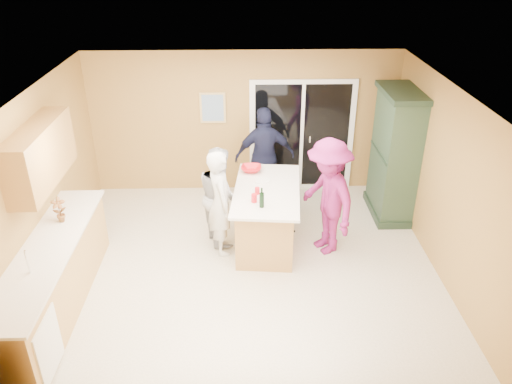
{
  "coord_description": "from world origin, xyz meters",
  "views": [
    {
      "loc": [
        -0.02,
        -6.04,
        4.37
      ],
      "look_at": [
        0.15,
        0.1,
        1.15
      ],
      "focal_mm": 35.0,
      "sensor_mm": 36.0,
      "label": 1
    }
  ],
  "objects_px": {
    "green_hutch": "(395,156)",
    "woman_grey": "(220,195)",
    "woman_navy": "(265,157)",
    "woman_white": "(221,203)",
    "kitchen_island": "(267,218)",
    "woman_magenta": "(328,197)"
  },
  "relations": [
    {
      "from": "woman_navy",
      "to": "kitchen_island",
      "type": "bearing_deg",
      "value": 82.17
    },
    {
      "from": "woman_navy",
      "to": "woman_magenta",
      "type": "height_order",
      "value": "woman_magenta"
    },
    {
      "from": "green_hutch",
      "to": "woman_magenta",
      "type": "relative_size",
      "value": 1.21
    },
    {
      "from": "green_hutch",
      "to": "woman_navy",
      "type": "bearing_deg",
      "value": 168.33
    },
    {
      "from": "woman_grey",
      "to": "woman_magenta",
      "type": "xyz_separation_m",
      "value": [
        1.6,
        -0.34,
        0.12
      ]
    },
    {
      "from": "kitchen_island",
      "to": "woman_grey",
      "type": "xyz_separation_m",
      "value": [
        -0.72,
        0.13,
        0.34
      ]
    },
    {
      "from": "green_hutch",
      "to": "woman_grey",
      "type": "relative_size",
      "value": 1.4
    },
    {
      "from": "woman_grey",
      "to": "woman_magenta",
      "type": "height_order",
      "value": "woman_magenta"
    },
    {
      "from": "woman_white",
      "to": "woman_navy",
      "type": "relative_size",
      "value": 0.92
    },
    {
      "from": "woman_grey",
      "to": "woman_magenta",
      "type": "distance_m",
      "value": 1.64
    },
    {
      "from": "kitchen_island",
      "to": "woman_white",
      "type": "height_order",
      "value": "woman_white"
    },
    {
      "from": "green_hutch",
      "to": "woman_navy",
      "type": "relative_size",
      "value": 1.23
    },
    {
      "from": "green_hutch",
      "to": "woman_grey",
      "type": "xyz_separation_m",
      "value": [
        -2.88,
        -0.75,
        -0.29
      ]
    },
    {
      "from": "woman_white",
      "to": "woman_magenta",
      "type": "height_order",
      "value": "woman_magenta"
    },
    {
      "from": "kitchen_island",
      "to": "woman_magenta",
      "type": "bearing_deg",
      "value": -8.11
    },
    {
      "from": "woman_grey",
      "to": "woman_navy",
      "type": "height_order",
      "value": "woman_navy"
    },
    {
      "from": "woman_white",
      "to": "woman_magenta",
      "type": "xyz_separation_m",
      "value": [
        1.57,
        -0.02,
        0.08
      ]
    },
    {
      "from": "kitchen_island",
      "to": "green_hutch",
      "type": "distance_m",
      "value": 2.42
    },
    {
      "from": "kitchen_island",
      "to": "woman_navy",
      "type": "bearing_deg",
      "value": 94.39
    },
    {
      "from": "woman_white",
      "to": "woman_grey",
      "type": "relative_size",
      "value": 1.05
    },
    {
      "from": "green_hutch",
      "to": "woman_navy",
      "type": "xyz_separation_m",
      "value": [
        -2.14,
        0.44,
        -0.18
      ]
    },
    {
      "from": "woman_navy",
      "to": "woman_magenta",
      "type": "xyz_separation_m",
      "value": [
        0.86,
        -1.53,
        0.02
      ]
    }
  ]
}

